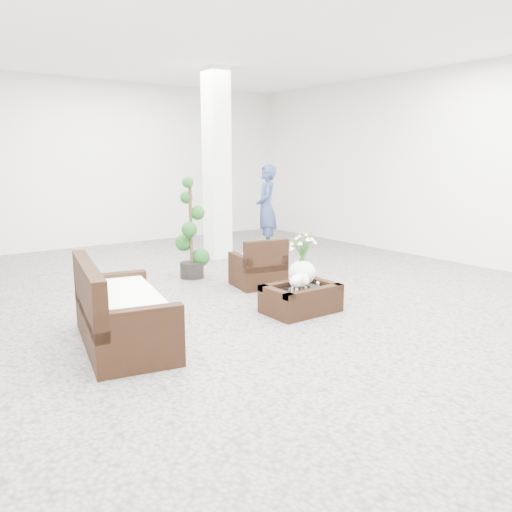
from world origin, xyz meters
TOP-DOWN VIEW (x-y plane):
  - ground at (0.00, 0.00)m, footprint 11.00×11.00m
  - column at (1.20, 2.80)m, footprint 0.40×0.40m
  - coffee_table at (0.17, -0.81)m, footprint 0.90×0.60m
  - sheep_figurine at (0.05, -0.91)m, footprint 0.28×0.23m
  - planter_narcissus at (0.27, -0.71)m, footprint 0.44×0.44m
  - tealight at (0.47, -0.79)m, footprint 0.04×0.04m
  - armchair at (0.52, 0.57)m, footprint 0.79×0.77m
  - loveseat at (-2.03, -0.60)m, footprint 1.10×1.77m
  - topiary at (-0.03, 1.61)m, footprint 0.42×0.42m
  - shopper at (2.41, 2.85)m, footprint 0.70×0.76m

SIDE VIEW (x-z plane):
  - ground at x=0.00m, z-range 0.00..0.00m
  - coffee_table at x=0.17m, z-range 0.00..0.31m
  - tealight at x=0.47m, z-range 0.31..0.34m
  - armchair at x=0.52m, z-range 0.00..0.73m
  - sheep_figurine at x=0.05m, z-range 0.31..0.52m
  - loveseat at x=-2.03m, z-range 0.00..0.88m
  - planter_narcissus at x=0.27m, z-range 0.31..1.11m
  - topiary at x=-0.03m, z-range 0.00..1.57m
  - shopper at x=2.41m, z-range 0.00..1.75m
  - column at x=1.20m, z-range 0.00..3.50m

